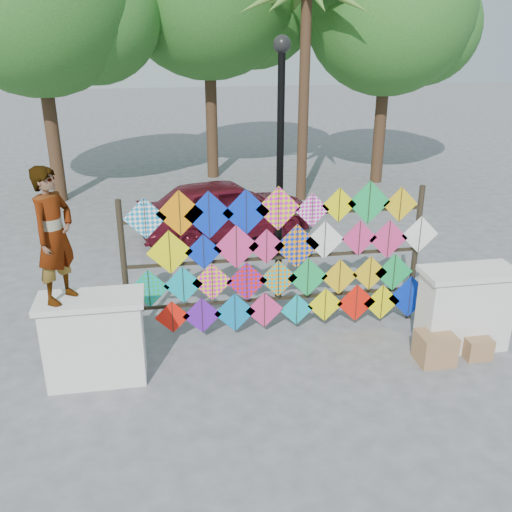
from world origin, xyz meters
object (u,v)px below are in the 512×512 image
object	(u,v)px
vendor_woman	(54,236)
kite_rack	(282,260)
sedan	(225,208)
lamppost	(280,149)

from	to	relation	value
vendor_woman	kite_rack	bearing A→B (deg)	-43.06
kite_rack	sedan	distance (m)	4.64
kite_rack	vendor_woman	world-z (taller)	vendor_woman
kite_rack	vendor_woman	bearing A→B (deg)	-163.47
vendor_woman	sedan	bearing A→B (deg)	3.77
kite_rack	sedan	bearing A→B (deg)	94.41
vendor_woman	sedan	size ratio (longest dim) A/B	0.44
vendor_woman	lamppost	xyz separation A→B (m)	(3.33, 2.20, 0.53)
kite_rack	sedan	world-z (taller)	kite_rack
kite_rack	lamppost	bearing A→B (deg)	80.52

